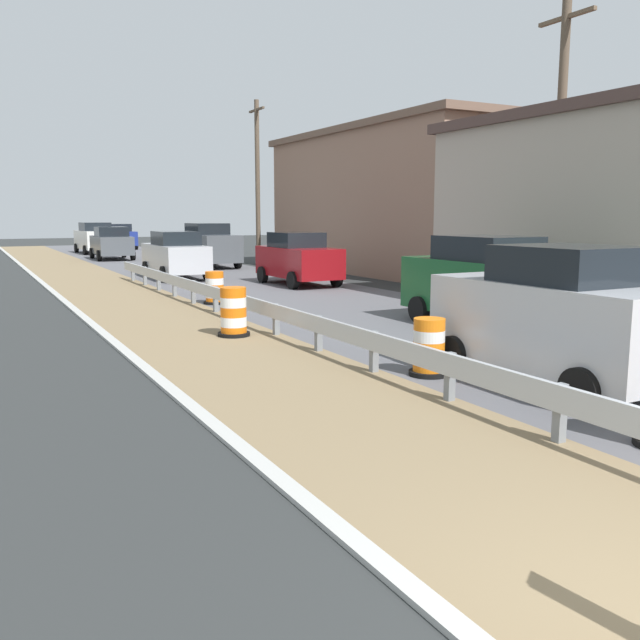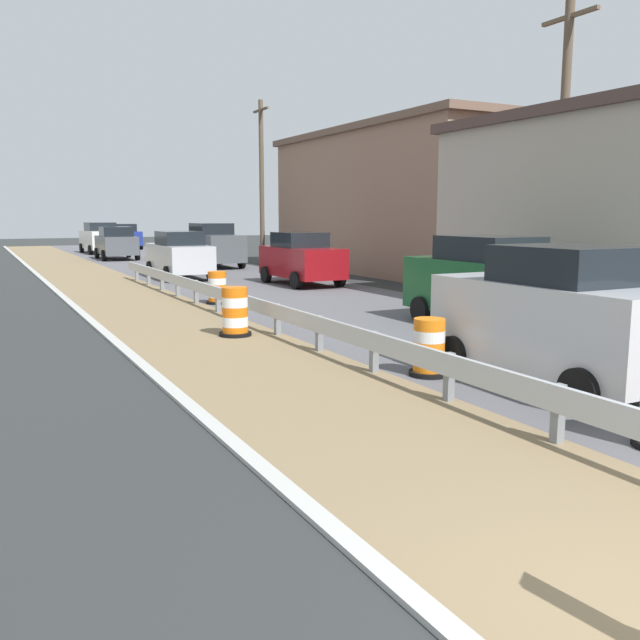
{
  "view_description": "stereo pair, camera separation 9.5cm",
  "coord_description": "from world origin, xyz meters",
  "px_view_note": "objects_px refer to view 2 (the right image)",
  "views": [
    {
      "loc": [
        -3.91,
        -1.96,
        2.63
      ],
      "look_at": [
        1.25,
        7.74,
        0.9
      ],
      "focal_mm": 37.58,
      "sensor_mm": 36.0,
      "label": 1
    },
    {
      "loc": [
        -3.83,
        -2.01,
        2.63
      ],
      "look_at": [
        1.25,
        7.74,
        0.9
      ],
      "focal_mm": 37.58,
      "sensor_mm": 36.0,
      "label": 2
    }
  ],
  "objects_px": {
    "car_lead_far_lane": "(179,255)",
    "car_mid_far_lane": "(213,245)",
    "traffic_barrel_close": "(429,350)",
    "car_distant_a": "(123,236)",
    "car_trailing_near_lane": "(301,259)",
    "utility_pole_mid": "(262,181)",
    "car_trailing_far_lane": "(116,243)",
    "car_lead_near_lane": "(560,316)",
    "traffic_barrel_mid": "(235,314)",
    "traffic_barrel_far": "(217,289)",
    "utility_pole_near": "(562,153)",
    "car_distant_b": "(100,238)",
    "car_distant_c": "(492,283)"
  },
  "relations": [
    {
      "from": "car_lead_far_lane",
      "to": "car_distant_a",
      "type": "distance_m",
      "value": 26.04
    },
    {
      "from": "car_trailing_near_lane",
      "to": "car_distant_b",
      "type": "xyz_separation_m",
      "value": [
        -3.11,
        25.35,
        0.07
      ]
    },
    {
      "from": "traffic_barrel_mid",
      "to": "car_distant_a",
      "type": "distance_m",
      "value": 40.22
    },
    {
      "from": "traffic_barrel_close",
      "to": "car_trailing_far_lane",
      "type": "distance_m",
      "value": 32.48
    },
    {
      "from": "car_distant_a",
      "to": "utility_pole_near",
      "type": "distance_m",
      "value": 40.69
    },
    {
      "from": "car_distant_a",
      "to": "utility_pole_near",
      "type": "bearing_deg",
      "value": 3.92
    },
    {
      "from": "car_mid_far_lane",
      "to": "utility_pole_near",
      "type": "relative_size",
      "value": 0.58
    },
    {
      "from": "traffic_barrel_far",
      "to": "car_mid_far_lane",
      "type": "xyz_separation_m",
      "value": [
        4.5,
        13.82,
        0.67
      ]
    },
    {
      "from": "car_distant_c",
      "to": "utility_pole_mid",
      "type": "xyz_separation_m",
      "value": [
        3.05,
        21.07,
        3.31
      ]
    },
    {
      "from": "traffic_barrel_far",
      "to": "car_distant_a",
      "type": "xyz_separation_m",
      "value": [
        4.19,
        34.51,
        0.54
      ]
    },
    {
      "from": "car_lead_near_lane",
      "to": "car_lead_far_lane",
      "type": "relative_size",
      "value": 0.84
    },
    {
      "from": "utility_pole_mid",
      "to": "traffic_barrel_far",
      "type": "bearing_deg",
      "value": -117.61
    },
    {
      "from": "car_mid_far_lane",
      "to": "car_trailing_far_lane",
      "type": "bearing_deg",
      "value": -160.08
    },
    {
      "from": "traffic_barrel_mid",
      "to": "car_trailing_near_lane",
      "type": "bearing_deg",
      "value": 56.46
    },
    {
      "from": "traffic_barrel_close",
      "to": "car_trailing_far_lane",
      "type": "xyz_separation_m",
      "value": [
        1.18,
        32.45,
        0.54
      ]
    },
    {
      "from": "utility_pole_near",
      "to": "car_trailing_far_lane",
      "type": "bearing_deg",
      "value": 102.6
    },
    {
      "from": "traffic_barrel_close",
      "to": "traffic_barrel_far",
      "type": "distance_m",
      "value": 10.27
    },
    {
      "from": "car_trailing_far_lane",
      "to": "car_distant_c",
      "type": "bearing_deg",
      "value": -172.87
    },
    {
      "from": "car_distant_c",
      "to": "utility_pole_near",
      "type": "xyz_separation_m",
      "value": [
        3.35,
        1.25,
        3.16
      ]
    },
    {
      "from": "traffic_barrel_close",
      "to": "car_trailing_near_lane",
      "type": "height_order",
      "value": "car_trailing_near_lane"
    },
    {
      "from": "car_trailing_far_lane",
      "to": "traffic_barrel_mid",
      "type": "bearing_deg",
      "value": 175.79
    },
    {
      "from": "car_lead_near_lane",
      "to": "car_trailing_near_lane",
      "type": "xyz_separation_m",
      "value": [
        3.13,
        15.54,
        -0.09
      ]
    },
    {
      "from": "car_mid_far_lane",
      "to": "utility_pole_mid",
      "type": "bearing_deg",
      "value": 90.88
    },
    {
      "from": "car_distant_b",
      "to": "car_distant_c",
      "type": "relative_size",
      "value": 1.03
    },
    {
      "from": "traffic_barrel_mid",
      "to": "car_lead_far_lane",
      "type": "bearing_deg",
      "value": 79.02
    },
    {
      "from": "car_trailing_near_lane",
      "to": "car_trailing_far_lane",
      "type": "height_order",
      "value": "car_trailing_near_lane"
    },
    {
      "from": "traffic_barrel_close",
      "to": "traffic_barrel_far",
      "type": "relative_size",
      "value": 0.99
    },
    {
      "from": "car_trailing_near_lane",
      "to": "utility_pole_near",
      "type": "height_order",
      "value": "utility_pole_near"
    },
    {
      "from": "traffic_barrel_mid",
      "to": "utility_pole_mid",
      "type": "xyz_separation_m",
      "value": [
        8.69,
        19.22,
        3.9
      ]
    },
    {
      "from": "car_lead_near_lane",
      "to": "car_trailing_far_lane",
      "type": "height_order",
      "value": "car_lead_near_lane"
    },
    {
      "from": "car_lead_near_lane",
      "to": "utility_pole_near",
      "type": "bearing_deg",
      "value": -46.08
    },
    {
      "from": "car_trailing_near_lane",
      "to": "car_trailing_far_lane",
      "type": "distance_m",
      "value": 18.64
    },
    {
      "from": "traffic_barrel_mid",
      "to": "car_trailing_far_lane",
      "type": "distance_m",
      "value": 27.63
    },
    {
      "from": "car_mid_far_lane",
      "to": "car_distant_a",
      "type": "relative_size",
      "value": 1.05
    },
    {
      "from": "car_trailing_far_lane",
      "to": "car_distant_c",
      "type": "xyz_separation_m",
      "value": [
        2.93,
        -29.34,
        0.1
      ]
    },
    {
      "from": "traffic_barrel_far",
      "to": "car_trailing_far_lane",
      "type": "height_order",
      "value": "car_trailing_far_lane"
    },
    {
      "from": "traffic_barrel_far",
      "to": "car_lead_near_lane",
      "type": "relative_size",
      "value": 0.24
    },
    {
      "from": "traffic_barrel_mid",
      "to": "car_trailing_far_lane",
      "type": "xyz_separation_m",
      "value": [
        2.71,
        27.49,
        0.49
      ]
    },
    {
      "from": "traffic_barrel_mid",
      "to": "car_distant_c",
      "type": "xyz_separation_m",
      "value": [
        5.64,
        -1.85,
        0.59
      ]
    },
    {
      "from": "car_lead_far_lane",
      "to": "car_mid_far_lane",
      "type": "relative_size",
      "value": 1.02
    },
    {
      "from": "car_trailing_near_lane",
      "to": "utility_pole_mid",
      "type": "bearing_deg",
      "value": 165.27
    },
    {
      "from": "car_lead_far_lane",
      "to": "car_distant_b",
      "type": "height_order",
      "value": "car_distant_b"
    },
    {
      "from": "traffic_barrel_mid",
      "to": "traffic_barrel_far",
      "type": "distance_m",
      "value": 5.5
    },
    {
      "from": "traffic_barrel_close",
      "to": "car_trailing_near_lane",
      "type": "bearing_deg",
      "value": 72.2
    },
    {
      "from": "traffic_barrel_mid",
      "to": "traffic_barrel_close",
      "type": "bearing_deg",
      "value": -72.76
    },
    {
      "from": "car_trailing_far_lane",
      "to": "car_distant_a",
      "type": "xyz_separation_m",
      "value": [
        2.89,
        12.33,
        0.0
      ]
    },
    {
      "from": "car_lead_near_lane",
      "to": "car_distant_b",
      "type": "bearing_deg",
      "value": 0.2
    },
    {
      "from": "car_lead_near_lane",
      "to": "car_distant_a",
      "type": "bearing_deg",
      "value": -3.07
    },
    {
      "from": "traffic_barrel_close",
      "to": "car_distant_a",
      "type": "xyz_separation_m",
      "value": [
        4.06,
        44.78,
        0.55
      ]
    },
    {
      "from": "traffic_barrel_far",
      "to": "utility_pole_near",
      "type": "distance_m",
      "value": 10.34
    }
  ]
}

